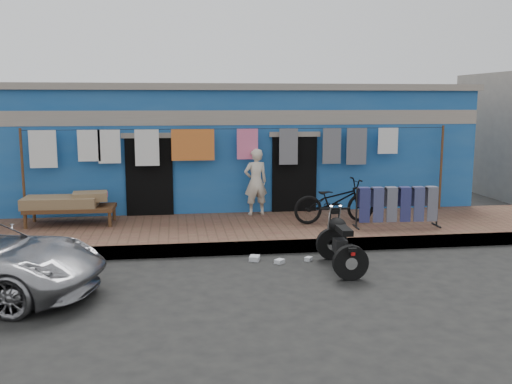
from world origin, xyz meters
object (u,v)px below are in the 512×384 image
(bicycle, at_px, (335,196))
(motorcycle, at_px, (341,241))
(charpoy, at_px, (71,209))
(jeans_rack, at_px, (397,206))
(seated_person, at_px, (256,182))

(bicycle, xyz_separation_m, motorcycle, (-0.64, -2.68, -0.34))
(charpoy, bearing_deg, jeans_rack, -10.23)
(bicycle, bearing_deg, jeans_rack, -121.90)
(jeans_rack, bearing_deg, seated_person, 147.95)
(seated_person, xyz_separation_m, motorcycle, (0.97, -3.84, -0.53))
(seated_person, distance_m, motorcycle, 4.00)
(motorcycle, height_order, charpoy, motorcycle)
(seated_person, relative_size, jeans_rack, 0.83)
(bicycle, height_order, jeans_rack, bicycle)
(motorcycle, bearing_deg, bicycle, 78.17)
(seated_person, height_order, charpoy, seated_person)
(charpoy, xyz_separation_m, jeans_rack, (7.02, -1.27, 0.12))
(seated_person, height_order, motorcycle, seated_person)
(bicycle, bearing_deg, seated_person, 48.98)
(bicycle, distance_m, jeans_rack, 1.37)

